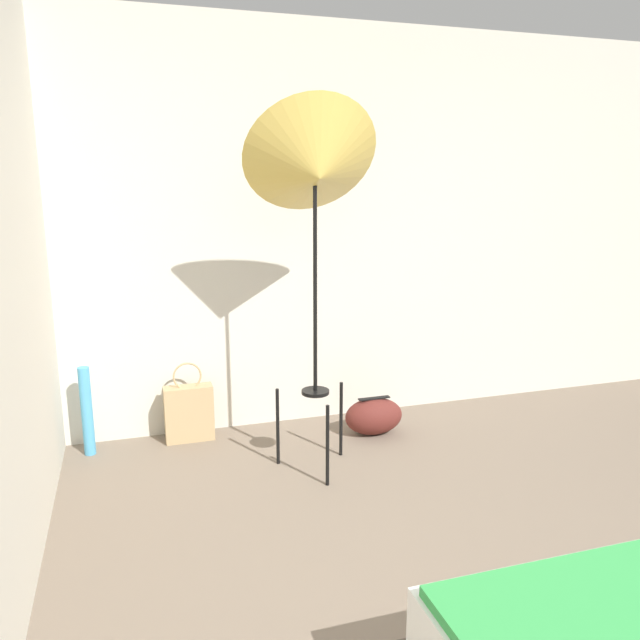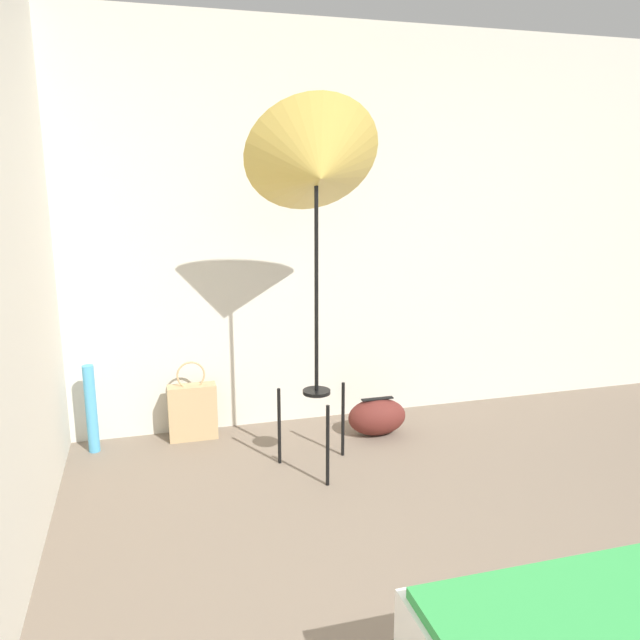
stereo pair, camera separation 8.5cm
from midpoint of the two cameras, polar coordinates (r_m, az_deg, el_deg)
wall_back at (r=4.19m, az=2.40°, el=8.25°), size 8.00×0.05×2.60m
photo_umbrella at (r=3.33m, az=0.41°, el=13.60°), size 0.73×0.60×2.05m
tote_bag at (r=4.09m, az=-10.98°, el=-8.17°), size 0.30×0.11×0.52m
duffel_bag at (r=4.12m, az=5.83°, el=-8.79°), size 0.39×0.24×0.25m
paper_roll at (r=4.03m, az=-19.62°, el=-7.67°), size 0.07×0.07×0.55m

